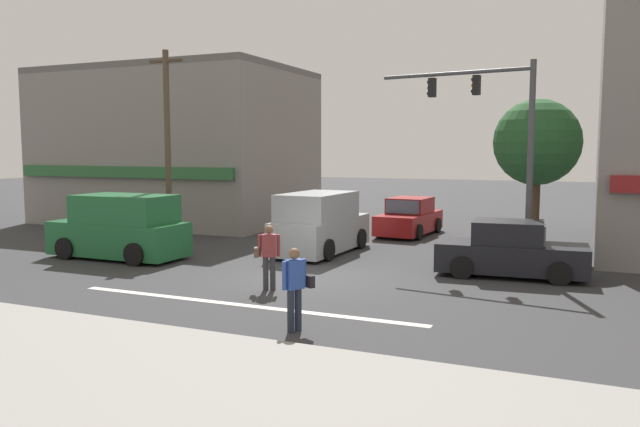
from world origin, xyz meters
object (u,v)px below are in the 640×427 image
object	(u,v)px
van_crossing_leftbound	(320,224)
pedestrian_foreground_with_bag	(295,284)
street_tree	(537,143)
van_parked_curbside	(120,228)
utility_pole_far_right	(620,146)
sedan_approaching_near	(511,251)
pedestrian_mid_crossing	(268,253)
utility_pole_near_left	(168,145)
traffic_light_mast	(498,130)
sedan_crossing_rightbound	(409,218)

from	to	relation	value
van_crossing_leftbound	pedestrian_foreground_with_bag	size ratio (longest dim) A/B	2.79
street_tree	van_crossing_leftbound	distance (m)	7.85
van_parked_curbside	utility_pole_far_right	bearing A→B (deg)	30.92
sedan_approaching_near	pedestrian_mid_crossing	size ratio (longest dim) A/B	2.52
pedestrian_foreground_with_bag	pedestrian_mid_crossing	distance (m)	3.76
pedestrian_foreground_with_bag	utility_pole_near_left	bearing A→B (deg)	138.28
utility_pole_near_left	pedestrian_mid_crossing	bearing A→B (deg)	-36.69
van_crossing_leftbound	pedestrian_mid_crossing	xyz separation A→B (m)	(1.09, -5.80, -0.05)
street_tree	traffic_light_mast	bearing A→B (deg)	-108.48
sedan_crossing_rightbound	van_parked_curbside	bearing A→B (deg)	-127.69
street_tree	traffic_light_mast	distance (m)	2.90
pedestrian_mid_crossing	utility_pole_near_left	bearing A→B (deg)	143.31
utility_pole_near_left	van_crossing_leftbound	bearing A→B (deg)	5.42
utility_pole_near_left	van_crossing_leftbound	size ratio (longest dim) A/B	1.55
van_crossing_leftbound	sedan_crossing_rightbound	bearing A→B (deg)	74.38
sedan_crossing_rightbound	pedestrian_mid_crossing	size ratio (longest dim) A/B	2.52
street_tree	sedan_approaching_near	bearing A→B (deg)	-93.94
utility_pole_far_right	van_crossing_leftbound	distance (m)	11.26
van_parked_curbside	pedestrian_mid_crossing	bearing A→B (deg)	-18.16
utility_pole_near_left	van_crossing_leftbound	distance (m)	6.57
sedan_crossing_rightbound	van_crossing_leftbound	bearing A→B (deg)	-105.62
pedestrian_foreground_with_bag	pedestrian_mid_crossing	world-z (taller)	same
sedan_crossing_rightbound	van_parked_curbside	xyz separation A→B (m)	(-7.22, -9.35, 0.29)
van_parked_curbside	pedestrian_mid_crossing	distance (m)	7.06
van_parked_curbside	pedestrian_mid_crossing	xyz separation A→B (m)	(6.70, -2.20, -0.05)
street_tree	utility_pole_far_right	distance (m)	3.85
sedan_approaching_near	van_parked_curbside	xyz separation A→B (m)	(-12.17, -2.10, 0.29)
traffic_light_mast	pedestrian_foreground_with_bag	world-z (taller)	traffic_light_mast
traffic_light_mast	van_parked_curbside	size ratio (longest dim) A/B	1.35
sedan_approaching_near	van_parked_curbside	size ratio (longest dim) A/B	0.91
utility_pole_far_right	sedan_crossing_rightbound	distance (m)	8.44
sedan_crossing_rightbound	sedan_approaching_near	bearing A→B (deg)	-55.63
traffic_light_mast	van_crossing_leftbound	bearing A→B (deg)	179.05
utility_pole_far_right	sedan_crossing_rightbound	size ratio (longest dim) A/B	1.71
utility_pole_near_left	pedestrian_foreground_with_bag	distance (m)	12.72
utility_pole_far_right	traffic_light_mast	xyz separation A→B (m)	(-3.55, -5.54, 0.44)
sedan_approaching_near	van_crossing_leftbound	size ratio (longest dim) A/B	0.90
sedan_approaching_near	sedan_crossing_rightbound	bearing A→B (deg)	124.37
van_crossing_leftbound	pedestrian_mid_crossing	world-z (taller)	van_crossing_leftbound
traffic_light_mast	sedan_crossing_rightbound	distance (m)	8.06
utility_pole_far_right	van_crossing_leftbound	xyz separation A→B (m)	(-9.48, -5.44, -2.73)
van_parked_curbside	utility_pole_near_left	bearing A→B (deg)	96.04
pedestrian_mid_crossing	sedan_crossing_rightbound	bearing A→B (deg)	87.44
utility_pole_far_right	sedan_approaching_near	size ratio (longest dim) A/B	1.70
utility_pole_near_left	traffic_light_mast	bearing A→B (deg)	2.24
traffic_light_mast	sedan_approaching_near	xyz separation A→B (m)	(0.63, -1.40, -3.46)
utility_pole_far_right	van_parked_curbside	distance (m)	17.80
street_tree	sedan_approaching_near	distance (m)	5.17
pedestrian_mid_crossing	van_parked_curbside	bearing A→B (deg)	161.84
utility_pole_near_left	pedestrian_mid_crossing	world-z (taller)	utility_pole_near_left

